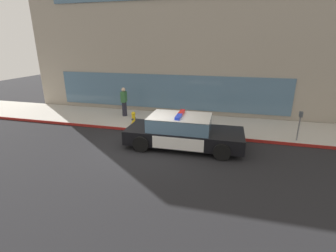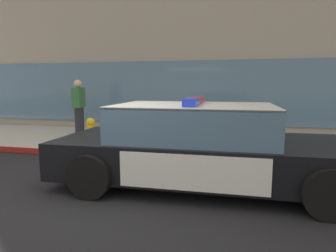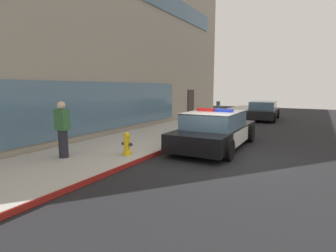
# 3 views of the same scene
# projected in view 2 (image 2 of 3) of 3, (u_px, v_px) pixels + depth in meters

# --- Properties ---
(ground) EXTENTS (48.00, 48.00, 0.00)m
(ground) POSITION_uv_depth(u_px,v_px,m) (107.00, 189.00, 4.76)
(ground) COLOR black
(sidewalk) EXTENTS (48.00, 3.49, 0.15)m
(sidewalk) POSITION_uv_depth(u_px,v_px,m) (161.00, 142.00, 8.20)
(sidewalk) COLOR #B2ADA3
(sidewalk) RESTS_ON ground
(curb_red_paint) EXTENTS (28.80, 0.04, 0.14)m
(curb_red_paint) POSITION_uv_depth(u_px,v_px,m) (142.00, 157.00, 6.51)
(curb_red_paint) COLOR maroon
(curb_red_paint) RESTS_ON ground
(storefront_building) EXTENTS (24.17, 8.96, 9.99)m
(storefront_building) POSITION_uv_depth(u_px,v_px,m) (247.00, 12.00, 12.97)
(storefront_building) COLOR gray
(storefront_building) RESTS_ON ground
(police_cruiser) EXTENTS (5.01, 2.23, 1.49)m
(police_cruiser) POSITION_uv_depth(u_px,v_px,m) (202.00, 146.00, 4.87)
(police_cruiser) COLOR black
(police_cruiser) RESTS_ON ground
(fire_hydrant) EXTENTS (0.34, 0.39, 0.73)m
(fire_hydrant) POSITION_uv_depth(u_px,v_px,m) (91.00, 132.00, 7.34)
(fire_hydrant) COLOR gold
(fire_hydrant) RESTS_ON sidewalk
(pedestrian_on_sidewalk) EXTENTS (0.28, 0.41, 1.71)m
(pedestrian_on_sidewalk) POSITION_uv_depth(u_px,v_px,m) (79.00, 107.00, 8.97)
(pedestrian_on_sidewalk) COLOR #23232D
(pedestrian_on_sidewalk) RESTS_ON sidewalk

